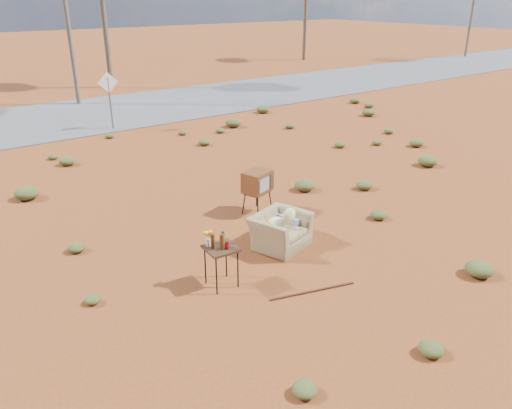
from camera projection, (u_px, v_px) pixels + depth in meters
ground at (275, 266)px, 9.69m from camera, size 140.00×140.00×0.00m
highway at (51, 120)px, 20.77m from camera, size 140.00×7.00×0.04m
armchair at (282, 225)px, 10.35m from camera, size 1.42×1.16×0.97m
tv_unit at (257, 182)px, 11.78m from camera, size 0.77×0.69×1.04m
side_table at (218, 246)px, 8.77m from camera, size 0.58×0.58×1.08m
rusty_bar at (313, 291)px, 8.86m from camera, size 1.58×0.51×0.04m
road_sign at (109, 90)px, 18.80m from camera, size 0.78×0.06×2.19m
utility_pole_center at (66, 11)px, 22.10m from camera, size 1.40×0.20×8.00m
utility_pole_east at (473, 3)px, 39.62m from camera, size 1.40×0.20×8.00m
scrub_patch at (140, 200)px, 12.44m from camera, size 17.49×8.07×0.33m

